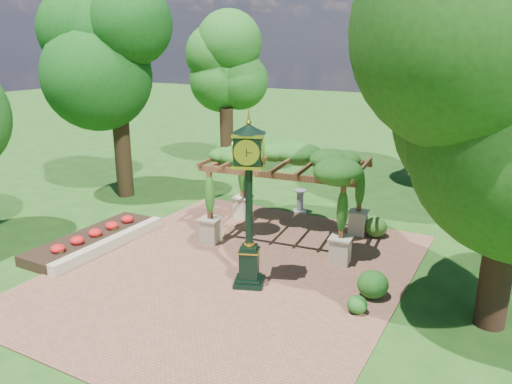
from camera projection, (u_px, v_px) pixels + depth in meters
The scene contains 13 objects.
ground at pixel (215, 285), 14.64m from camera, with size 120.00×120.00×0.00m, color #1E4714.
brick_plaza at pixel (233, 271), 15.47m from camera, with size 10.00×12.00×0.04m, color brown.
border_wall at pixel (111, 244), 17.12m from camera, with size 0.35×5.00×0.40m, color #C6B793.
flower_bed at pixel (92, 240), 17.54m from camera, with size 1.50×5.00×0.36m, color red.
pedestal_clock at pixel (249, 191), 13.81m from camera, with size 1.23×1.23×4.82m.
pergola at pixel (287, 164), 17.32m from camera, with size 5.72×3.94×3.40m.
sundial at pixel (300, 203), 20.75m from camera, with size 0.70×0.70×0.99m.
shrub_front at pixel (357, 304), 13.00m from camera, with size 0.53×0.53×0.48m, color #1C5217.
shrub_mid at pixel (373, 284), 13.77m from camera, with size 0.86×0.86×0.78m, color #1F5919.
shrub_back at pixel (376, 227), 18.12m from camera, with size 0.81×0.81×0.73m, color #2F611C.
tree_west_near at pixel (115, 55), 21.48m from camera, with size 4.35×4.35×9.26m.
tree_west_far at pixel (225, 58), 25.92m from camera, with size 3.56×3.56×8.90m.
tree_north at pixel (438, 82), 23.44m from camera, with size 4.26×4.26×7.35m.
Camera 1 is at (7.42, -11.03, 6.82)m, focal length 35.00 mm.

